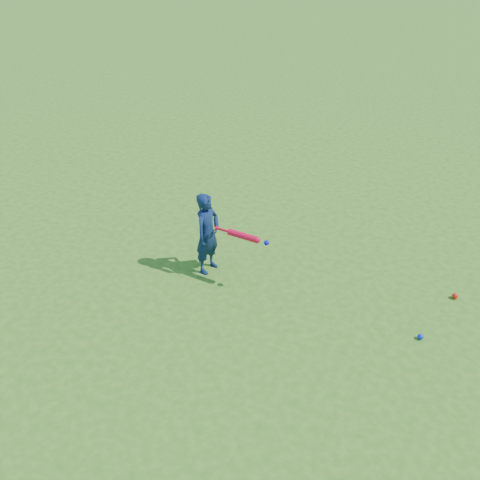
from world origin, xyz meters
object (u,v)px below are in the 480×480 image
(child, at_px, (208,233))
(ground_ball_blue, at_px, (420,337))
(bat_swing, at_px, (245,236))
(ground_ball_red, at_px, (455,296))

(child, height_order, ground_ball_blue, child)
(child, xyz_separation_m, ground_ball_blue, (2.93, -0.10, -0.55))
(ground_ball_blue, relative_size, bat_swing, 0.09)
(ground_ball_blue, xyz_separation_m, bat_swing, (-2.33, 0.03, 0.72))
(ground_ball_red, bearing_deg, child, -164.50)
(ground_ball_red, relative_size, ground_ball_blue, 1.08)
(ground_ball_red, height_order, ground_ball_blue, ground_ball_red)
(child, relative_size, ground_ball_blue, 16.52)
(child, distance_m, bat_swing, 0.63)
(child, height_order, bat_swing, child)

